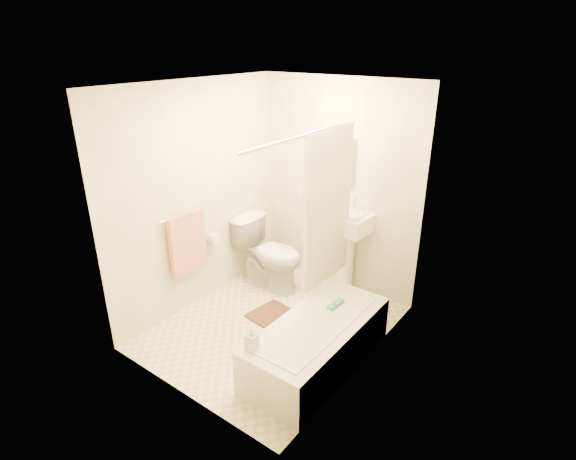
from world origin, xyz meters
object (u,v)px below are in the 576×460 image
Objects in this scene: soap_bottle at (252,338)px; sink at (345,249)px; toilet at (270,254)px; bath_mat at (278,318)px; bathtub at (318,343)px.

sink is at bearing 96.62° from soap_bottle.
toilet is 0.85m from bath_mat.
sink is at bearing 109.95° from bathtub.
soap_bottle is (-0.24, -0.62, 0.31)m from bathtub.
soap_bottle is at bearing -146.67° from toilet.
bathtub is at bearing 68.79° from soap_bottle.
sink reaches higher than bath_mat.
sink is 5.33× the size of soap_bottle.
sink reaches higher than soap_bottle.
bathtub is 0.73m from soap_bottle.
bath_mat is (0.53, -0.53, -0.40)m from toilet.
toilet is at bearing 145.31° from bathtub.
soap_bottle is (0.47, -0.95, 0.52)m from bath_mat.
soap_bottle reaches higher than bathtub.
toilet reaches higher than bathtub.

